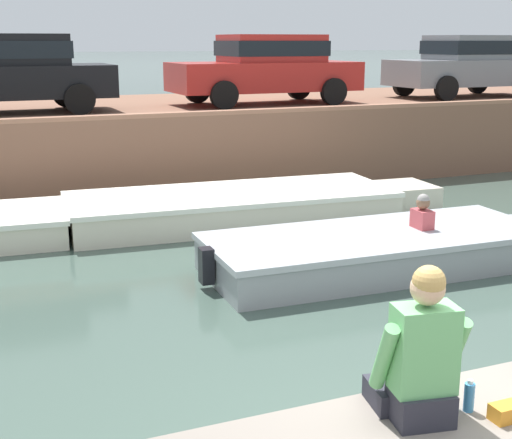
{
  "coord_description": "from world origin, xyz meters",
  "views": [
    {
      "loc": [
        -2.8,
        -3.55,
        3.03
      ],
      "look_at": [
        0.06,
        3.35,
        1.15
      ],
      "focal_mm": 50.0,
      "sensor_mm": 36.0,
      "label": 1
    }
  ],
  "objects_px": {
    "car_left_inner_black": "(8,70)",
    "bottle_drink": "(469,397)",
    "car_right_inner_grey": "(467,63)",
    "motorboat_passing": "(391,249)",
    "car_centre_red": "(267,66)",
    "person_seated_left": "(420,360)",
    "boat_moored_central_cream": "(247,206)"
  },
  "relations": [
    {
      "from": "boat_moored_central_cream",
      "to": "motorboat_passing",
      "type": "relative_size",
      "value": 1.16
    },
    {
      "from": "car_left_inner_black",
      "to": "car_centre_red",
      "type": "bearing_deg",
      "value": 0.01
    },
    {
      "from": "person_seated_left",
      "to": "boat_moored_central_cream",
      "type": "bearing_deg",
      "value": 75.22
    },
    {
      "from": "motorboat_passing",
      "to": "person_seated_left",
      "type": "bearing_deg",
      "value": -121.76
    },
    {
      "from": "car_left_inner_black",
      "to": "bottle_drink",
      "type": "bearing_deg",
      "value": -81.83
    },
    {
      "from": "boat_moored_central_cream",
      "to": "car_left_inner_black",
      "type": "relative_size",
      "value": 1.6
    },
    {
      "from": "boat_moored_central_cream",
      "to": "bottle_drink",
      "type": "height_order",
      "value": "bottle_drink"
    },
    {
      "from": "car_centre_red",
      "to": "person_seated_left",
      "type": "bearing_deg",
      "value": -109.31
    },
    {
      "from": "car_left_inner_black",
      "to": "bottle_drink",
      "type": "xyz_separation_m",
      "value": [
        1.72,
        -12.01,
        -1.52
      ]
    },
    {
      "from": "car_left_inner_black",
      "to": "car_right_inner_grey",
      "type": "distance_m",
      "value": 11.13
    },
    {
      "from": "car_left_inner_black",
      "to": "person_seated_left",
      "type": "distance_m",
      "value": 12.1
    },
    {
      "from": "boat_moored_central_cream",
      "to": "motorboat_passing",
      "type": "height_order",
      "value": "motorboat_passing"
    },
    {
      "from": "motorboat_passing",
      "to": "car_centre_red",
      "type": "xyz_separation_m",
      "value": [
        1.23,
        7.18,
        2.21
      ]
    },
    {
      "from": "motorboat_passing",
      "to": "car_right_inner_grey",
      "type": "height_order",
      "value": "car_right_inner_grey"
    },
    {
      "from": "motorboat_passing",
      "to": "car_centre_red",
      "type": "bearing_deg",
      "value": 80.26
    },
    {
      "from": "boat_moored_central_cream",
      "to": "car_centre_red",
      "type": "height_order",
      "value": "car_centre_red"
    },
    {
      "from": "motorboat_passing",
      "to": "car_centre_red",
      "type": "distance_m",
      "value": 7.61
    },
    {
      "from": "car_right_inner_grey",
      "to": "bottle_drink",
      "type": "xyz_separation_m",
      "value": [
        -9.41,
        -12.01,
        -1.52
      ]
    },
    {
      "from": "car_right_inner_grey",
      "to": "bottle_drink",
      "type": "distance_m",
      "value": 15.34
    },
    {
      "from": "car_centre_red",
      "to": "person_seated_left",
      "type": "distance_m",
      "value": 12.73
    },
    {
      "from": "boat_moored_central_cream",
      "to": "person_seated_left",
      "type": "distance_m",
      "value": 8.28
    },
    {
      "from": "car_left_inner_black",
      "to": "car_centre_red",
      "type": "distance_m",
      "value": 5.58
    },
    {
      "from": "motorboat_passing",
      "to": "car_left_inner_black",
      "type": "relative_size",
      "value": 1.38
    },
    {
      "from": "car_left_inner_black",
      "to": "bottle_drink",
      "type": "distance_m",
      "value": 12.23
    },
    {
      "from": "car_left_inner_black",
      "to": "boat_moored_central_cream",
      "type": "bearing_deg",
      "value": -48.95
    },
    {
      "from": "boat_moored_central_cream",
      "to": "car_right_inner_grey",
      "type": "bearing_deg",
      "value": 27.64
    },
    {
      "from": "car_right_inner_grey",
      "to": "bottle_drink",
      "type": "bearing_deg",
      "value": -128.08
    },
    {
      "from": "motorboat_passing",
      "to": "car_left_inner_black",
      "type": "bearing_deg",
      "value": 121.19
    },
    {
      "from": "car_left_inner_black",
      "to": "car_right_inner_grey",
      "type": "bearing_deg",
      "value": 0.0
    },
    {
      "from": "car_centre_red",
      "to": "bottle_drink",
      "type": "relative_size",
      "value": 20.93
    },
    {
      "from": "boat_moored_central_cream",
      "to": "person_seated_left",
      "type": "bearing_deg",
      "value": -104.78
    },
    {
      "from": "motorboat_passing",
      "to": "car_left_inner_black",
      "type": "xyz_separation_m",
      "value": [
        -4.35,
        7.18,
        2.21
      ]
    }
  ]
}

